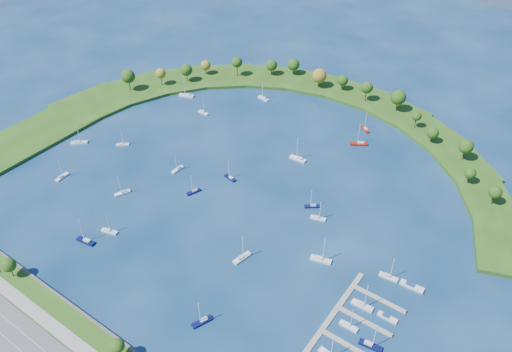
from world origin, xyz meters
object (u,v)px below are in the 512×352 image
Objects in this scene: moored_boat_18 at (365,129)px; docked_boat_7 at (370,345)px; moored_boat_6 at (187,95)px; moored_boat_1 at (298,158)px; moored_boat_14 at (62,176)px; harbor_tower at (340,83)px; moored_boat_7 at (123,192)px; moored_boat_0 at (359,143)px; moored_boat_2 at (230,177)px; moored_boat_9 at (242,257)px; moored_boat_3 at (178,169)px; docked_boat_8 at (362,305)px; docked_boat_11 at (412,286)px; moored_boat_12 at (321,259)px; moored_boat_15 at (263,98)px; moored_boat_17 at (318,218)px; docked_boat_6 at (349,325)px; docked_boat_10 at (388,276)px; moored_boat_19 at (86,241)px; moored_boat_5 at (312,206)px; moored_boat_16 at (122,144)px; docked_boat_9 at (387,317)px; moored_boat_11 at (79,142)px; moored_boat_10 at (202,321)px; moored_boat_4 at (109,231)px; moored_boat_8 at (194,191)px; moored_boat_13 at (203,112)px.

docked_boat_7 is at bearing 154.18° from moored_boat_18.
moored_boat_1 is at bearing 150.14° from moored_boat_6.
docked_boat_7 is (176.48, 1.83, 0.03)m from moored_boat_14.
moored_boat_7 is (-36.88, -163.52, -3.21)m from harbor_tower.
docked_boat_7 is at bearing 85.16° from moored_boat_0.
moored_boat_2 is 0.84× the size of moored_boat_9.
moored_boat_0 is at bearing -123.14° from moored_boat_1.
moored_boat_0 is 1.14× the size of docked_boat_7.
moored_boat_3 is at bearing -55.03° from moored_boat_14.
docked_boat_8 is at bearing -91.19° from moored_boat_14.
docked_boat_11 is at bearing 90.73° from moored_boat_3.
moored_boat_3 is at bearing 158.95° from moored_boat_12.
moored_boat_6 is 192.16m from docked_boat_8.
moored_boat_15 reaches higher than moored_boat_17.
harbor_tower is 192.40m from docked_boat_6.
moored_boat_0 is 99.08m from docked_boat_10.
moored_boat_19 is (-24.85, -74.78, 0.08)m from moored_boat_2.
moored_boat_3 is 95.99m from moored_boat_12.
moored_boat_5 is 117.23m from moored_boat_16.
docked_boat_9 is at bearing 82.23° from docked_boat_7.
moored_boat_11 reaches higher than docked_boat_6.
moored_boat_7 is 90.61m from moored_boat_10.
moored_boat_4 reaches higher than docked_boat_11.
moored_boat_4 is at bearing 121.87° from moored_boat_9.
moored_boat_19 reaches higher than moored_boat_8.
moored_boat_9 is at bearing 113.59° from moored_boat_7.
moored_boat_5 is 82.81m from moored_boat_10.
moored_boat_7 is 0.89× the size of docked_boat_8.
moored_boat_9 reaches higher than moored_boat_2.
moored_boat_5 is at bearing 130.88° from moored_boat_1.
moored_boat_17 is 52.60m from docked_boat_8.
moored_boat_9 is 0.97× the size of moored_boat_19.
moored_boat_6 is at bearing -132.59° from moored_boat_7.
moored_boat_9 is at bearing -172.15° from docked_boat_9.
moored_boat_5 is 1.06× the size of docked_boat_11.
moored_boat_12 is 29.15m from docked_boat_10.
moored_boat_12 is (75.67, -2.88, 0.08)m from moored_boat_8.
moored_boat_9 is 34.46m from moored_boat_12.
moored_boat_18 is (64.60, 95.06, 0.02)m from moored_boat_3.
moored_boat_4 is at bearing -96.45° from harbor_tower.
docked_boat_8 is (39.93, -34.23, 0.06)m from moored_boat_17.
moored_boat_13 is (-54.77, 42.91, 0.00)m from moored_boat_2.
moored_boat_8 is at bearing -178.07° from moored_boat_17.
moored_boat_19 reaches higher than moored_boat_14.
moored_boat_15 is 1.04× the size of moored_boat_18.
moored_boat_10 is at bearing -156.84° from moored_boat_9.
moored_boat_12 is 1.00× the size of moored_boat_19.
moored_boat_0 is at bearing 125.92° from docked_boat_11.
docked_boat_7 is at bearing -59.93° from moored_boat_17.
docked_boat_11 is (64.49, -81.75, -0.25)m from moored_boat_0.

